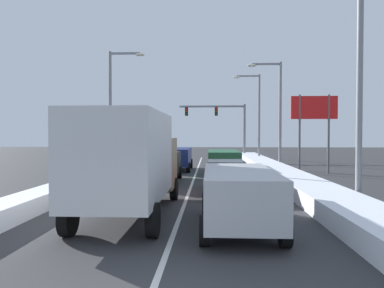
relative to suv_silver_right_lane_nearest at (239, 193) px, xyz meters
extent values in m
plane|color=#333335|center=(-1.81, 8.49, -1.02)|extent=(120.00, 120.00, 0.00)
cube|color=silver|center=(-1.81, 12.12, -1.01)|extent=(0.14, 39.91, 0.01)
cube|color=white|center=(3.49, 12.12, -0.70)|extent=(1.98, 39.91, 0.63)
cube|color=white|center=(-7.11, 12.12, -0.71)|extent=(1.22, 39.91, 0.62)
cube|color=#B7BABF|center=(0.00, 0.01, 0.03)|extent=(1.95, 4.90, 1.25)
cube|color=black|center=(0.00, -2.40, 0.30)|extent=(1.56, 0.06, 0.55)
cube|color=red|center=(-0.78, -2.39, -0.07)|extent=(0.20, 0.08, 0.28)
cube|color=red|center=(0.78, -2.39, -0.07)|extent=(0.20, 0.08, 0.28)
cylinder|color=black|center=(-0.96, 1.71, -0.65)|extent=(0.25, 0.74, 0.74)
cylinder|color=black|center=(0.95, 1.71, -0.65)|extent=(0.25, 0.74, 0.74)
cylinder|color=black|center=(-0.96, -1.69, -0.65)|extent=(0.25, 0.74, 0.74)
cylinder|color=black|center=(0.95, -1.69, -0.65)|extent=(0.25, 0.74, 0.74)
cube|color=maroon|center=(-0.10, 6.13, -0.39)|extent=(1.82, 4.50, 0.70)
cube|color=black|center=(-0.10, 5.98, 0.22)|extent=(1.64, 2.20, 0.55)
cube|color=red|center=(-0.79, 3.93, -0.27)|extent=(0.24, 0.08, 0.14)
cube|color=red|center=(0.59, 3.93, -0.27)|extent=(0.24, 0.08, 0.14)
cylinder|color=black|center=(-0.99, 7.68, -0.69)|extent=(0.22, 0.66, 0.66)
cylinder|color=black|center=(0.79, 7.68, -0.69)|extent=(0.22, 0.66, 0.66)
cylinder|color=black|center=(-0.99, 4.58, -0.69)|extent=(0.22, 0.66, 0.66)
cylinder|color=black|center=(0.79, 4.58, -0.69)|extent=(0.22, 0.66, 0.66)
cube|color=#1E5633|center=(0.04, 12.67, 0.03)|extent=(1.95, 4.90, 1.25)
cube|color=black|center=(0.04, 10.26, 0.30)|extent=(1.56, 0.06, 0.55)
cube|color=red|center=(-0.74, 10.27, -0.07)|extent=(0.20, 0.08, 0.28)
cube|color=red|center=(0.82, 10.27, -0.07)|extent=(0.20, 0.08, 0.28)
cylinder|color=black|center=(-0.91, 14.37, -0.65)|extent=(0.25, 0.74, 0.74)
cylinder|color=black|center=(1.00, 14.37, -0.65)|extent=(0.25, 0.74, 0.74)
cylinder|color=black|center=(-0.91, 10.97, -0.65)|extent=(0.25, 0.74, 0.74)
cylinder|color=black|center=(1.00, 10.97, -0.65)|extent=(0.25, 0.74, 0.74)
cube|color=#937F60|center=(-3.43, 4.03, 0.54)|extent=(2.35, 2.20, 2.00)
cube|color=silver|center=(-3.43, 0.43, 1.04)|extent=(2.35, 5.00, 2.60)
cylinder|color=black|center=(-4.56, 4.33, -0.56)|extent=(0.28, 0.92, 0.92)
cylinder|color=black|center=(-2.31, 4.33, -0.56)|extent=(0.28, 0.92, 0.92)
cylinder|color=black|center=(-4.56, -1.07, -0.56)|extent=(0.28, 0.92, 0.92)
cylinder|color=black|center=(-2.31, -1.07, -0.56)|extent=(0.28, 0.92, 0.92)
cube|color=black|center=(-3.66, 9.82, 0.03)|extent=(1.95, 4.90, 1.25)
cube|color=black|center=(-3.66, 7.41, 0.30)|extent=(1.56, 0.06, 0.55)
cube|color=red|center=(-4.44, 7.42, -0.07)|extent=(0.20, 0.08, 0.28)
cube|color=red|center=(-2.88, 7.42, -0.07)|extent=(0.20, 0.08, 0.28)
cylinder|color=black|center=(-4.61, 11.52, -0.65)|extent=(0.25, 0.74, 0.74)
cylinder|color=black|center=(-2.70, 11.52, -0.65)|extent=(0.25, 0.74, 0.74)
cylinder|color=black|center=(-4.61, 8.12, -0.65)|extent=(0.25, 0.74, 0.74)
cylinder|color=black|center=(-2.70, 8.12, -0.65)|extent=(0.25, 0.74, 0.74)
cube|color=navy|center=(-3.32, 16.65, 0.03)|extent=(1.95, 4.90, 1.25)
cube|color=black|center=(-3.32, 14.24, 0.30)|extent=(1.56, 0.06, 0.55)
cube|color=red|center=(-4.10, 14.25, -0.07)|extent=(0.20, 0.08, 0.28)
cube|color=red|center=(-2.54, 14.25, -0.07)|extent=(0.20, 0.08, 0.28)
cylinder|color=black|center=(-4.27, 18.35, -0.65)|extent=(0.25, 0.74, 0.74)
cylinder|color=black|center=(-2.36, 18.35, -0.65)|extent=(0.25, 0.74, 0.74)
cylinder|color=black|center=(-4.27, 14.95, -0.65)|extent=(0.25, 0.74, 0.74)
cylinder|color=black|center=(-2.36, 14.95, -0.65)|extent=(0.25, 0.74, 0.74)
cylinder|color=slate|center=(3.09, 30.26, 2.08)|extent=(0.28, 0.28, 6.20)
cube|color=slate|center=(-0.61, 30.26, 4.93)|extent=(7.40, 0.20, 0.20)
cube|color=black|center=(-0.11, 30.26, 4.36)|extent=(0.34, 0.34, 0.95)
sphere|color=red|center=(-0.11, 30.08, 4.64)|extent=(0.22, 0.22, 0.22)
sphere|color=#593F0C|center=(-0.11, 30.08, 4.36)|extent=(0.22, 0.22, 0.22)
sphere|color=#0C3819|center=(-0.11, 30.08, 4.07)|extent=(0.22, 0.22, 0.22)
cube|color=black|center=(-3.51, 30.26, 4.36)|extent=(0.34, 0.34, 0.95)
sphere|color=red|center=(-3.51, 30.08, 4.64)|extent=(0.22, 0.22, 0.22)
sphere|color=#593F0C|center=(-3.51, 30.08, 4.36)|extent=(0.22, 0.22, 0.22)
sphere|color=#0C3819|center=(-3.51, 30.08, 4.07)|extent=(0.22, 0.22, 0.22)
cylinder|color=gray|center=(4.61, 3.05, 3.07)|extent=(0.22, 0.22, 8.17)
cylinder|color=gray|center=(4.61, 17.57, 3.15)|extent=(0.22, 0.22, 8.33)
cube|color=gray|center=(3.51, 17.57, 7.16)|extent=(2.20, 0.14, 0.14)
ellipsoid|color=#EAE5C6|center=(2.41, 17.57, 7.06)|extent=(0.70, 0.36, 0.24)
cylinder|color=gray|center=(3.99, 24.82, 3.29)|extent=(0.22, 0.22, 8.62)
cube|color=gray|center=(2.89, 24.82, 7.45)|extent=(2.20, 0.14, 0.14)
ellipsoid|color=#EAE5C6|center=(1.79, 24.82, 7.35)|extent=(0.70, 0.36, 0.24)
cylinder|color=gray|center=(-8.12, 15.40, 3.37)|extent=(0.22, 0.22, 8.77)
cube|color=gray|center=(-7.02, 15.40, 7.60)|extent=(2.20, 0.14, 0.14)
ellipsoid|color=#EAE5C6|center=(-5.92, 15.40, 7.50)|extent=(0.70, 0.36, 0.24)
cylinder|color=#59595B|center=(5.43, 14.91, 1.73)|extent=(0.16, 0.16, 5.50)
cylinder|color=#59595B|center=(7.43, 14.91, 1.73)|extent=(0.16, 0.16, 5.50)
cube|color=red|center=(6.43, 14.91, 3.58)|extent=(3.20, 0.12, 1.60)
camera|label=1|loc=(-0.83, -10.13, 1.66)|focal=33.04mm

